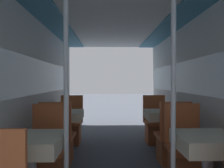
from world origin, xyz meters
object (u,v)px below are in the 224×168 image
Objects in this scene: chair_left_far_1 at (70,129)px; dining_table_left_0 at (31,148)px; chair_right_far_0 at (187,159)px; support_pole_left_0 at (66,96)px; chair_right_near_1 at (172,145)px; chair_right_far_1 at (156,129)px; chair_left_near_1 at (58,145)px; dining_table_right_0 at (208,147)px; dining_table_left_1 at (65,118)px; support_pole_right_0 at (173,96)px; dining_table_right_1 at (163,117)px; chair_left_far_0 at (47,160)px.

dining_table_left_0 is at bearing 90.00° from chair_left_far_1.
support_pole_left_0 is at bearing 21.80° from chair_right_far_0.
chair_left_far_1 is 2.08m from chair_right_near_1.
chair_left_far_1 and chair_right_far_1 have the same top height.
chair_right_far_1 is (1.40, 2.31, -0.84)m from support_pole_left_0.
chair_right_near_1 is (1.75, 0.00, 0.00)m from chair_left_near_1.
dining_table_right_0 is 0.76× the size of chair_right_far_1.
support_pole_left_0 is 1.85m from dining_table_left_1.
dining_table_right_0 is 1.23m from chair_right_near_1.
dining_table_left_0 is at bearing -90.00° from chair_left_near_1.
dining_table_left_0 is at bearing -145.85° from chair_right_near_1.
dining_table_left_1 is (0.00, 1.75, 0.00)m from dining_table_left_0.
chair_right_near_1 is (1.75, 1.19, -0.33)m from dining_table_left_0.
chair_right_far_0 is 1.00× the size of chair_right_near_1.
chair_left_near_1 is (-0.35, 1.19, -0.84)m from support_pole_left_0.
support_pole_right_0 is (1.40, -1.75, 0.51)m from dining_table_left_1.
dining_table_right_1 is at bearing 0.00° from dining_table_left_1.
chair_right_far_0 is 1.00× the size of chair_right_far_1.
support_pole_left_0 is 1.49m from chair_left_near_1.
support_pole_left_0 is at bearing -128.75° from dining_table_right_1.
chair_left_near_1 is 2.02m from support_pole_right_0.
chair_right_far_0 and chair_right_far_1 have the same top height.
support_pole_left_0 reaches higher than chair_right_far_0.
dining_table_right_1 is at bearing -90.00° from chair_right_far_0.
support_pole_right_0 is (1.06, 0.00, 0.00)m from support_pole_left_0.
chair_left_far_1 is (-0.35, 2.31, -0.84)m from support_pole_left_0.
chair_right_near_1 reaches higher than dining_table_right_0.
support_pole_right_0 is at bearing -40.22° from chair_left_near_1.
chair_right_far_0 reaches higher than dining_table_left_0.
dining_table_right_0 is (1.75, -1.19, 0.33)m from chair_left_near_1.
dining_table_left_1 is at bearing 90.00° from dining_table_left_0.
chair_right_far_0 is (1.75, -1.75, 0.00)m from chair_left_far_1.
dining_table_left_0 is 0.61m from support_pole_left_0.
chair_left_far_1 is 2.92m from dining_table_right_0.
chair_left_far_1 is at bearing -44.98° from chair_right_far_0.
chair_left_far_0 and chair_left_far_1 have the same top height.
chair_left_far_1 is 0.43× the size of support_pole_right_0.
dining_table_right_0 is at bearing -90.00° from dining_table_right_1.
dining_table_right_0 and dining_table_right_1 have the same top height.
dining_table_right_0 is (1.75, -2.31, 0.33)m from chair_left_far_1.
dining_table_left_1 is 0.76× the size of chair_right_far_0.
support_pole_left_0 is 2.83m from chair_right_far_1.
chair_right_near_1 is (0.00, 0.63, 0.00)m from chair_right_far_0.
support_pole_left_0 is at bearing 121.68° from chair_left_far_0.
chair_left_near_1 reaches higher than dining_table_right_0.
chair_right_near_1 is at bearing -90.00° from dining_table_right_1.
dining_table_right_1 is (1.75, -0.56, 0.33)m from chair_left_far_1.
dining_table_left_0 and dining_table_right_1 have the same top height.
chair_right_near_1 is (1.75, -0.56, -0.33)m from dining_table_left_1.
support_pole_right_0 is 2.48m from chair_right_far_1.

